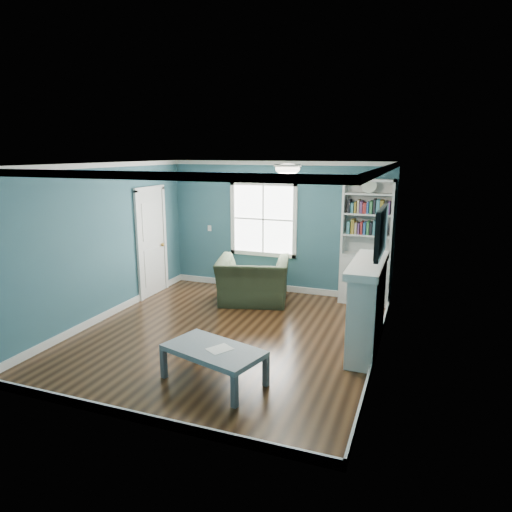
% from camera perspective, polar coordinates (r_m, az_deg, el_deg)
% --- Properties ---
extents(floor, '(5.00, 5.00, 0.00)m').
position_cam_1_polar(floor, '(7.20, -3.57, -9.77)').
color(floor, black).
rests_on(floor, ground).
extents(room_walls, '(5.00, 5.00, 5.00)m').
position_cam_1_polar(room_walls, '(6.75, -3.75, 2.72)').
color(room_walls, '#305B6B').
rests_on(room_walls, ground).
extents(trim, '(4.50, 5.00, 2.60)m').
position_cam_1_polar(trim, '(6.82, -3.71, -0.13)').
color(trim, white).
rests_on(trim, ground).
extents(window, '(1.40, 0.06, 1.50)m').
position_cam_1_polar(window, '(9.16, 0.91, 4.61)').
color(window, white).
rests_on(window, room_walls).
extents(bookshelf, '(0.90, 0.35, 2.31)m').
position_cam_1_polar(bookshelf, '(8.61, 13.57, 0.15)').
color(bookshelf, silver).
rests_on(bookshelf, ground).
extents(fireplace, '(0.44, 1.58, 1.30)m').
position_cam_1_polar(fireplace, '(6.64, 13.81, -6.24)').
color(fireplace, black).
rests_on(fireplace, ground).
extents(tv, '(0.06, 1.10, 0.65)m').
position_cam_1_polar(tv, '(6.37, 15.42, 2.98)').
color(tv, black).
rests_on(tv, fireplace).
extents(door, '(0.12, 0.98, 2.17)m').
position_cam_1_polar(door, '(9.11, -12.91, 1.83)').
color(door, silver).
rests_on(door, ground).
extents(ceiling_fixture, '(0.38, 0.38, 0.15)m').
position_cam_1_polar(ceiling_fixture, '(6.43, 3.97, 10.89)').
color(ceiling_fixture, white).
rests_on(ceiling_fixture, room_walls).
extents(light_switch, '(0.08, 0.01, 0.12)m').
position_cam_1_polar(light_switch, '(9.66, -5.83, 3.48)').
color(light_switch, white).
rests_on(light_switch, room_walls).
extents(recliner, '(1.46, 1.14, 1.13)m').
position_cam_1_polar(recliner, '(8.48, -0.36, -2.17)').
color(recliner, '#222C1B').
rests_on(recliner, ground).
extents(coffee_table, '(1.35, 0.98, 0.44)m').
position_cam_1_polar(coffee_table, '(5.70, -5.33, -11.92)').
color(coffee_table, '#484E56').
rests_on(coffee_table, ground).
extents(paper_sheet, '(0.34, 0.36, 0.00)m').
position_cam_1_polar(paper_sheet, '(5.64, -4.56, -11.50)').
color(paper_sheet, white).
rests_on(paper_sheet, coffee_table).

